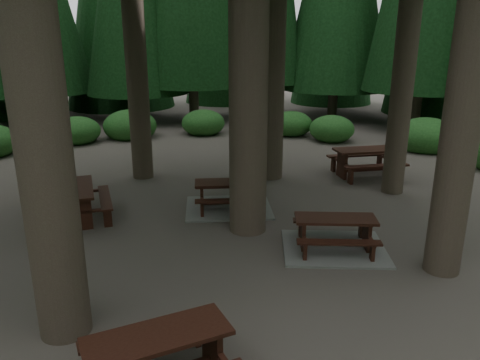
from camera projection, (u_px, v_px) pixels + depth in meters
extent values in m
plane|color=#4E473F|center=(215.00, 236.00, 10.55)|extent=(80.00, 80.00, 0.00)
cube|color=gray|center=(334.00, 248.00, 9.88)|extent=(2.51, 2.24, 0.05)
cube|color=black|center=(336.00, 219.00, 9.68)|extent=(1.78, 1.05, 0.06)
cube|color=black|center=(331.00, 221.00, 10.29)|extent=(1.67, 0.64, 0.05)
cube|color=black|center=(339.00, 242.00, 9.23)|extent=(1.67, 0.64, 0.05)
cube|color=black|center=(303.00, 234.00, 9.81)|extent=(0.20, 0.51, 0.67)
cube|color=black|center=(303.00, 232.00, 9.80)|extent=(0.41, 1.32, 0.06)
cube|color=black|center=(367.00, 235.00, 9.76)|extent=(0.20, 0.51, 0.67)
cube|color=black|center=(367.00, 233.00, 9.74)|extent=(0.41, 1.32, 0.06)
cube|color=black|center=(334.00, 242.00, 9.84)|extent=(1.36, 0.42, 0.07)
cube|color=black|center=(77.00, 188.00, 11.31)|extent=(0.94, 1.96, 0.06)
cube|color=black|center=(51.00, 203.00, 11.21)|extent=(0.47, 1.90, 0.05)
cube|color=black|center=(105.00, 198.00, 11.60)|extent=(0.47, 1.90, 0.05)
cube|color=black|center=(79.00, 215.00, 10.75)|extent=(0.58, 0.15, 0.75)
cube|color=black|center=(79.00, 212.00, 10.73)|extent=(1.52, 0.26, 0.06)
cube|color=black|center=(78.00, 194.00, 12.11)|extent=(0.58, 0.15, 0.75)
cube|color=black|center=(78.00, 192.00, 12.09)|extent=(1.52, 0.26, 0.06)
cube|color=black|center=(80.00, 211.00, 11.49)|extent=(0.26, 1.57, 0.08)
cube|color=gray|center=(229.00, 208.00, 12.18)|extent=(2.41, 2.08, 0.05)
cube|color=black|center=(228.00, 183.00, 11.97)|extent=(1.78, 0.89, 0.06)
cube|color=black|center=(227.00, 186.00, 12.60)|extent=(1.73, 0.46, 0.05)
cube|color=black|center=(230.00, 201.00, 11.51)|extent=(1.73, 0.46, 0.05)
cube|color=black|center=(202.00, 197.00, 12.03)|extent=(0.15, 0.53, 0.68)
cube|color=black|center=(202.00, 195.00, 12.01)|extent=(0.26, 1.38, 0.06)
cube|color=black|center=(255.00, 196.00, 12.13)|extent=(0.15, 0.53, 0.68)
cube|color=black|center=(255.00, 194.00, 12.12)|extent=(0.26, 1.38, 0.06)
cube|color=black|center=(228.00, 202.00, 12.13)|extent=(1.42, 0.27, 0.08)
cube|color=black|center=(367.00, 150.00, 14.75)|extent=(2.06, 0.83, 0.07)
cube|color=black|center=(357.00, 155.00, 15.50)|extent=(2.06, 0.32, 0.06)
cube|color=black|center=(376.00, 166.00, 14.22)|extent=(2.06, 0.32, 0.06)
cube|color=black|center=(342.00, 165.00, 14.73)|extent=(0.10, 0.63, 0.82)
cube|color=black|center=(342.00, 163.00, 14.71)|extent=(0.12, 1.65, 0.07)
cube|color=black|center=(390.00, 162.00, 15.04)|extent=(0.10, 0.63, 0.82)
cube|color=black|center=(390.00, 160.00, 15.02)|extent=(0.12, 1.65, 0.07)
cube|color=black|center=(366.00, 170.00, 14.95)|extent=(1.71, 0.12, 0.09)
cube|color=black|center=(157.00, 336.00, 5.81)|extent=(1.94, 1.11, 0.06)
cube|color=black|center=(146.00, 330.00, 6.43)|extent=(1.83, 0.67, 0.05)
cube|color=black|center=(212.00, 347.00, 6.23)|extent=(0.21, 0.56, 0.73)
cube|color=black|center=(212.00, 343.00, 6.22)|extent=(0.42, 1.45, 0.06)
ellipsoid|color=#22591E|center=(426.00, 139.00, 18.35)|extent=(2.42, 2.42, 1.49)
ellipsoid|color=#22591E|center=(332.00, 131.00, 19.83)|extent=(1.90, 1.90, 1.17)
ellipsoid|color=#22591E|center=(292.00, 126.00, 20.95)|extent=(1.84, 1.84, 1.13)
ellipsoid|color=#22591E|center=(203.00, 125.00, 21.18)|extent=(1.95, 1.95, 1.20)
ellipsoid|color=#22591E|center=(130.00, 128.00, 20.49)|extent=(2.31, 2.31, 1.42)
ellipsoid|color=#22591E|center=(77.00, 133.00, 19.46)|extent=(1.93, 1.93, 1.19)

